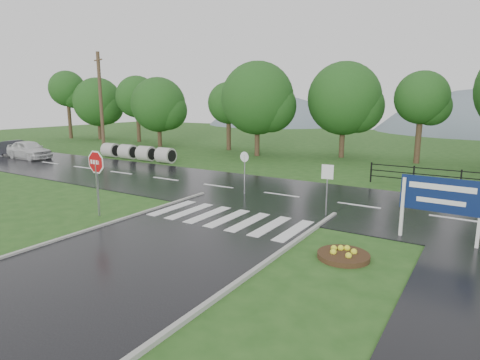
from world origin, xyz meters
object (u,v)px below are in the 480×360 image
Objects in this scene: car_white at (30,159)px; car_dark at (18,156)px; stop_sign at (96,168)px; estate_billboard at (441,198)px; culvert_pipes at (137,153)px.

car_white reaches higher than car_dark.
stop_sign reaches higher than car_white.
culvert_pipes is at bearing 160.27° from estate_billboard.
stop_sign is at bearing -162.04° from estate_billboard.
culvert_pipes is 11.45m from car_dark.
estate_billboard reaches higher than culvert_pipes.
estate_billboard is at bearing 17.96° from stop_sign.
estate_billboard is at bearing -19.73° from culvert_pipes.
car_white is (-18.82, 8.07, -2.06)m from stop_sign.
estate_billboard reaches higher than car_dark.
car_white is at bearing 156.79° from stop_sign.
stop_sign reaches higher than car_dark.
estate_billboard is (12.61, 4.09, -0.48)m from stop_sign.
culvert_pipes is at bearing -84.52° from car_dark.
culvert_pipes is 1.67× the size of car_white.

